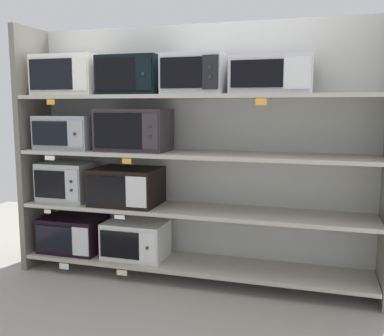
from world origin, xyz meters
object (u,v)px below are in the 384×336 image
microwave_4 (68,132)px  microwave_8 (196,74)px  microwave_2 (67,181)px  microwave_6 (69,76)px  microwave_1 (136,239)px  microwave_5 (134,130)px  microwave_9 (272,75)px  microwave_0 (73,234)px  microwave_7 (132,76)px  microwave_3 (127,186)px

microwave_4 → microwave_8: microwave_8 is taller
microwave_2 → microwave_6: bearing=-0.1°
microwave_1 → microwave_4: microwave_4 is taller
microwave_5 → microwave_8: 0.67m
microwave_5 → microwave_8: (0.52, 0.00, 0.42)m
microwave_8 → microwave_9: bearing=0.0°
microwave_0 → microwave_9: microwave_9 is taller
microwave_1 → microwave_8: bearing=-0.0°
microwave_0 → microwave_2: size_ratio=1.20×
microwave_7 → microwave_9: bearing=0.0°
microwave_4 → microwave_9: (1.68, 0.00, 0.44)m
microwave_2 → microwave_3: (0.55, -0.00, -0.01)m
microwave_5 → microwave_9: microwave_9 is taller
microwave_5 → microwave_9: size_ratio=0.98×
microwave_7 → microwave_1: bearing=2.7°
microwave_3 → microwave_9: 1.44m
microwave_3 → microwave_7: 0.89m
microwave_6 → microwave_7: size_ratio=1.12×
microwave_0 → microwave_5: 1.08m
microwave_2 → microwave_8: (1.14, -0.00, 0.87)m
microwave_4 → microwave_6: size_ratio=0.90×
microwave_6 → microwave_9: (1.65, 0.00, -0.03)m
microwave_0 → microwave_4: size_ratio=1.05×
microwave_4 → microwave_6: 0.47m
microwave_4 → microwave_3: bearing=-0.0°
microwave_6 → microwave_7: 0.56m
microwave_1 → microwave_7: (-0.01, -0.00, 1.33)m
microwave_1 → microwave_9: bearing=0.0°
microwave_5 → microwave_2: bearing=180.0°
microwave_0 → microwave_1: bearing=0.0°
microwave_0 → microwave_6: 1.34m
microwave_1 → microwave_3: microwave_3 is taller
microwave_2 → microwave_6: 0.89m
microwave_5 → microwave_6: bearing=180.0°
microwave_3 → microwave_6: size_ratio=0.98×
microwave_4 → microwave_6: microwave_6 is taller
microwave_2 → microwave_7: bearing=-0.0°
microwave_3 → microwave_7: microwave_7 is taller
microwave_3 → microwave_4: bearing=180.0°
microwave_4 → microwave_5: microwave_5 is taller
microwave_6 → microwave_7: bearing=-0.0°
microwave_3 → microwave_6: 1.03m
microwave_2 → microwave_8: size_ratio=0.94×
microwave_1 → microwave_5: bearing=-161.1°
microwave_4 → microwave_8: 1.20m
microwave_3 → microwave_8: (0.59, -0.00, 0.88)m
microwave_8 → microwave_6: bearing=180.0°
microwave_0 → microwave_5: size_ratio=0.91×
microwave_3 → microwave_8: 1.06m
microwave_0 → microwave_3: (0.51, 0.00, 0.44)m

